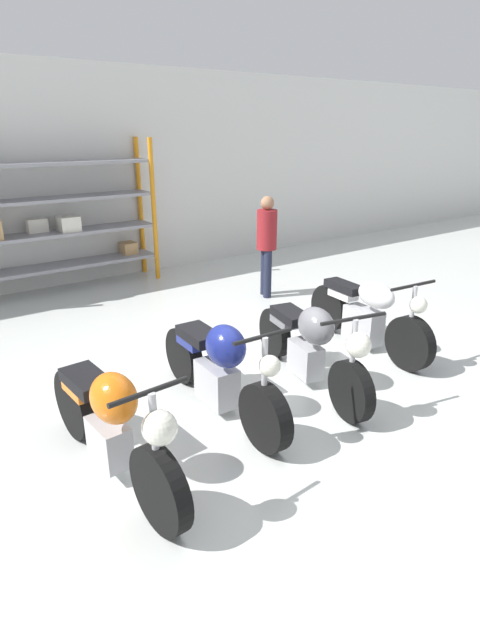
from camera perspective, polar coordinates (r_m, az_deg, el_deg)
ground_plane at (r=5.22m, az=2.59°, el=-8.48°), size 30.00×30.00×0.00m
back_wall at (r=9.18m, az=-18.19°, el=15.23°), size 30.00×0.08×3.60m
shelving_rack at (r=8.69m, az=-21.76°, el=10.95°), size 3.67×0.63×2.44m
motorcycle_orange at (r=3.97m, az=-14.49°, el=-11.40°), size 0.56×2.07×1.06m
motorcycle_blue at (r=4.73m, az=-2.36°, el=-5.56°), size 0.56×2.09×1.04m
motorcycle_grey at (r=5.25m, az=8.04°, el=-2.74°), size 0.77×2.12×1.02m
motorcycle_white at (r=6.31m, az=14.29°, el=0.59°), size 0.66×2.02×1.00m
person_browsing at (r=7.99m, az=3.07°, el=9.23°), size 0.42×0.42×1.60m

